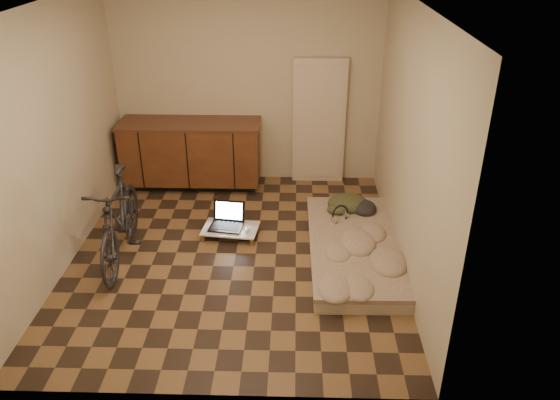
{
  "coord_description": "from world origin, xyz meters",
  "views": [
    {
      "loc": [
        0.62,
        -5.02,
        3.27
      ],
      "look_at": [
        0.48,
        0.23,
        0.55
      ],
      "focal_mm": 35.0,
      "sensor_mm": 36.0,
      "label": 1
    }
  ],
  "objects_px": {
    "lap_desk": "(230,229)",
    "laptop": "(227,221)",
    "bicycle": "(119,214)",
    "futon": "(355,248)"
  },
  "relations": [
    {
      "from": "futon",
      "to": "laptop",
      "type": "bearing_deg",
      "value": 162.95
    },
    {
      "from": "laptop",
      "to": "lap_desk",
      "type": "bearing_deg",
      "value": -45.42
    },
    {
      "from": "bicycle",
      "to": "futon",
      "type": "height_order",
      "value": "bicycle"
    },
    {
      "from": "laptop",
      "to": "futon",
      "type": "bearing_deg",
      "value": -8.41
    },
    {
      "from": "lap_desk",
      "to": "laptop",
      "type": "xyz_separation_m",
      "value": [
        -0.04,
        0.06,
        0.06
      ]
    },
    {
      "from": "lap_desk",
      "to": "laptop",
      "type": "relative_size",
      "value": 1.63
    },
    {
      "from": "lap_desk",
      "to": "futon",
      "type": "bearing_deg",
      "value": -7.65
    },
    {
      "from": "bicycle",
      "to": "laptop",
      "type": "xyz_separation_m",
      "value": [
        1.06,
        0.54,
        -0.37
      ]
    },
    {
      "from": "futon",
      "to": "laptop",
      "type": "height_order",
      "value": "laptop"
    },
    {
      "from": "futon",
      "to": "lap_desk",
      "type": "relative_size",
      "value": 3.1
    }
  ]
}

